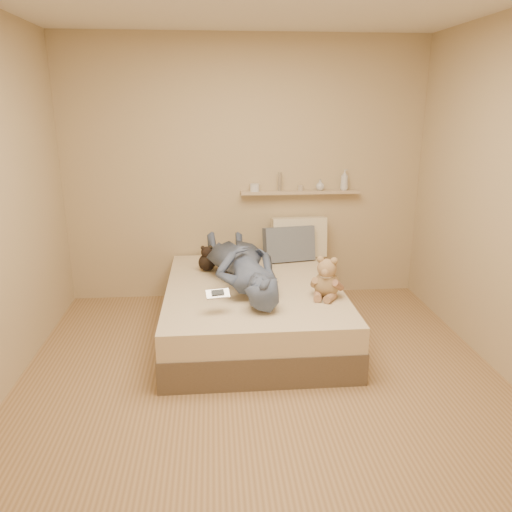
{
  "coord_description": "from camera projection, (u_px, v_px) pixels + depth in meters",
  "views": [
    {
      "loc": [
        -0.32,
        -3.11,
        1.95
      ],
      "look_at": [
        0.0,
        0.65,
        0.8
      ],
      "focal_mm": 35.0,
      "sensor_mm": 36.0,
      "label": 1
    }
  ],
  "objects": [
    {
      "name": "room",
      "position": [
        265.0,
        211.0,
        3.18
      ],
      "size": [
        3.8,
        3.8,
        3.8
      ],
      "color": "#9E7B51",
      "rests_on": "ground"
    },
    {
      "name": "bed",
      "position": [
        253.0,
        309.0,
        4.38
      ],
      "size": [
        1.5,
        1.9,
        0.45
      ],
      "color": "brown",
      "rests_on": "floor"
    },
    {
      "name": "game_console",
      "position": [
        218.0,
        294.0,
        3.69
      ],
      "size": [
        0.18,
        0.1,
        0.06
      ],
      "color": "#AEAFB5",
      "rests_on": "bed"
    },
    {
      "name": "teddy_bear",
      "position": [
        326.0,
        281.0,
        4.01
      ],
      "size": [
        0.28,
        0.28,
        0.35
      ],
      "color": "#9F8057",
      "rests_on": "bed"
    },
    {
      "name": "dark_plush",
      "position": [
        207.0,
        260.0,
        4.66
      ],
      "size": [
        0.16,
        0.16,
        0.25
      ],
      "color": "black",
      "rests_on": "bed"
    },
    {
      "name": "pillow_cream",
      "position": [
        299.0,
        237.0,
        5.09
      ],
      "size": [
        0.56,
        0.23,
        0.42
      ],
      "primitive_type": "cube",
      "rotation": [
        -0.11,
        0.0,
        0.05
      ],
      "color": "beige",
      "rests_on": "bed"
    },
    {
      "name": "pillow_grey",
      "position": [
        289.0,
        244.0,
        4.96
      ],
      "size": [
        0.53,
        0.28,
        0.36
      ],
      "primitive_type": "cube",
      "rotation": [
        -0.18,
        0.0,
        0.18
      ],
      "color": "slate",
      "rests_on": "bed"
    },
    {
      "name": "person",
      "position": [
        241.0,
        264.0,
        4.3
      ],
      "size": [
        0.81,
        1.59,
        0.36
      ],
      "primitive_type": "imported",
      "rotation": [
        0.0,
        0.0,
        3.32
      ],
      "color": "#46516E",
      "rests_on": "bed"
    },
    {
      "name": "wall_shelf",
      "position": [
        300.0,
        192.0,
        5.04
      ],
      "size": [
        1.2,
        0.12,
        0.03
      ],
      "primitive_type": "cube",
      "color": "tan",
      "rests_on": "wall_back"
    },
    {
      "name": "shelf_bottles",
      "position": [
        313.0,
        183.0,
        5.02
      ],
      "size": [
        1.01,
        0.1,
        0.21
      ],
      "color": "silver",
      "rests_on": "wall_shelf"
    }
  ]
}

